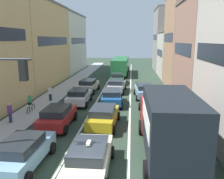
{
  "coord_description": "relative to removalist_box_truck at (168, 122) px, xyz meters",
  "views": [
    {
      "loc": [
        1.77,
        -9.23,
        6.17
      ],
      "look_at": [
        0.0,
        12.0,
        1.6
      ],
      "focal_mm": 37.59,
      "sensor_mm": 36.0,
      "label": 1
    }
  ],
  "objects": [
    {
      "name": "pedestrian_far_sidewalk",
      "position": [
        -10.79,
        4.01,
        -1.03
      ],
      "size": [
        0.34,
        0.54,
        1.66
      ],
      "rotation": [
        0.0,
        0.0,
        3.25
      ],
      "color": "#262D47",
      "rests_on": "ground"
    },
    {
      "name": "sedan_centre_lane_fifth",
      "position": [
        -3.87,
        21.12,
        -1.18
      ],
      "size": [
        2.13,
        4.34,
        1.49
      ],
      "rotation": [
        0.0,
        0.0,
        1.59
      ],
      "color": "#19592D",
      "rests_on": "ground"
    },
    {
      "name": "building_row_right",
      "position": [
        6.2,
        19.77,
        3.34
      ],
      "size": [
        7.2,
        43.9,
        12.25
      ],
      "rotation": [
        0.0,
        0.0,
        -1.57
      ],
      "color": "gray",
      "rests_on": "ground"
    },
    {
      "name": "bus_mid_queue_primary",
      "position": [
        -3.88,
        29.68,
        -0.21
      ],
      "size": [
        2.92,
        10.54,
        2.9
      ],
      "rotation": [
        0.0,
        0.0,
        1.56
      ],
      "color": "#1E6033",
      "rests_on": "ground"
    },
    {
      "name": "wagon_left_lane_second",
      "position": [
        -7.15,
        3.82,
        -1.18
      ],
      "size": [
        2.08,
        4.31,
        1.49
      ],
      "rotation": [
        0.0,
        0.0,
        1.58
      ],
      "color": "#A51E1E",
      "rests_on": "ground"
    },
    {
      "name": "taxi_centre_lane_front",
      "position": [
        -3.8,
        -1.92,
        -1.18
      ],
      "size": [
        2.06,
        4.3,
        1.66
      ],
      "rotation": [
        0.0,
        0.0,
        1.57
      ],
      "color": "beige",
      "rests_on": "ground"
    },
    {
      "name": "lane_stripe_right",
      "position": [
        -2.0,
        17.45,
        -1.97
      ],
      "size": [
        0.16,
        60.0,
        0.01
      ],
      "primitive_type": "cube",
      "color": "silver",
      "rests_on": "ground"
    },
    {
      "name": "hatchback_centre_lane_third",
      "position": [
        -3.78,
        9.93,
        -1.18
      ],
      "size": [
        2.29,
        4.41,
        1.49
      ],
      "rotation": [
        0.0,
        0.0,
        1.64
      ],
      "color": "#194C8C",
      "rests_on": "ground"
    },
    {
      "name": "building_row_left",
      "position": [
        -15.7,
        18.92,
        3.78
      ],
      "size": [
        7.2,
        43.9,
        12.27
      ],
      "rotation": [
        0.0,
        0.0,
        1.57
      ],
      "color": "tan",
      "rests_on": "ground"
    },
    {
      "name": "sedan_left_lane_fourth",
      "position": [
        -7.03,
        15.33,
        -1.18
      ],
      "size": [
        2.28,
        4.4,
        1.49
      ],
      "rotation": [
        0.0,
        0.0,
        1.51
      ],
      "color": "beige",
      "rests_on": "ground"
    },
    {
      "name": "sedan_right_lane_behind_truck",
      "position": [
        -0.19,
        6.88,
        -1.18
      ],
      "size": [
        2.11,
        4.33,
        1.49
      ],
      "rotation": [
        0.0,
        0.0,
        1.59
      ],
      "color": "black",
      "rests_on": "ground"
    },
    {
      "name": "removalist_box_truck",
      "position": [
        0.0,
        0.0,
        0.0
      ],
      "size": [
        2.76,
        7.73,
        3.58
      ],
      "rotation": [
        0.0,
        0.0,
        1.58
      ],
      "color": "#A51E1E",
      "rests_on": "ground"
    },
    {
      "name": "wagon_right_lane_far",
      "position": [
        -0.49,
        12.99,
        -1.18
      ],
      "size": [
        2.3,
        4.41,
        1.49
      ],
      "rotation": [
        0.0,
        0.0,
        1.64
      ],
      "color": "#759EB7",
      "rests_on": "ground"
    },
    {
      "name": "cyclist_on_sidewalk",
      "position": [
        -10.42,
        6.71,
        -1.12
      ],
      "size": [
        0.5,
        1.73,
        1.72
      ],
      "rotation": [
        0.0,
        0.0,
        1.62
      ],
      "color": "black",
      "rests_on": "ground"
    },
    {
      "name": "coupe_centre_lane_fourth",
      "position": [
        -3.67,
        15.56,
        -1.18
      ],
      "size": [
        2.26,
        4.4,
        1.49
      ],
      "rotation": [
        0.0,
        0.0,
        1.51
      ],
      "color": "gray",
      "rests_on": "ground"
    },
    {
      "name": "sedan_left_lane_front",
      "position": [
        -7.17,
        -1.65,
        -1.18
      ],
      "size": [
        2.18,
        4.36,
        1.49
      ],
      "rotation": [
        0.0,
        0.0,
        1.54
      ],
      "color": "#759EB7",
      "rests_on": "ground"
    },
    {
      "name": "pedestrian_mid_sidewalk",
      "position": [
        -10.02,
        10.49,
        -1.03
      ],
      "size": [
        0.5,
        0.34,
        1.66
      ],
      "rotation": [
        0.0,
        0.0,
        1.12
      ],
      "color": "#262D47",
      "rests_on": "ground"
    },
    {
      "name": "sedan_left_lane_third",
      "position": [
        -6.95,
        9.89,
        -1.18
      ],
      "size": [
        2.14,
        4.34,
        1.49
      ],
      "rotation": [
        0.0,
        0.0,
        1.59
      ],
      "color": "silver",
      "rests_on": "ground"
    },
    {
      "name": "sidewalk_left",
      "position": [
        -10.4,
        17.45,
        -1.9
      ],
      "size": [
        2.6,
        64.0,
        0.14
      ],
      "primitive_type": "cube",
      "color": "#A4A4A4",
      "rests_on": "ground"
    },
    {
      "name": "sedan_centre_lane_second",
      "position": [
        -3.88,
        4.15,
        -1.18
      ],
      "size": [
        2.24,
        4.38,
        1.49
      ],
      "rotation": [
        0.0,
        0.0,
        1.52
      ],
      "color": "#B29319",
      "rests_on": "ground"
    },
    {
      "name": "lane_stripe_left",
      "position": [
        -5.4,
        17.45,
        -1.97
      ],
      "size": [
        0.16,
        60.0,
        0.01
      ],
      "primitive_type": "cube",
      "color": "silver",
      "rests_on": "ground"
    }
  ]
}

